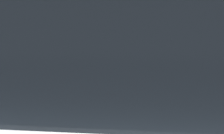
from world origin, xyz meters
TOP-DOWN VIEW (x-y plane):
  - parking_meter at (-0.30, 0.40)m, footprint 0.16×0.17m
  - pedestrian_at_meter at (0.38, 0.42)m, footprint 0.61×0.54m
  - background_railing at (0.00, 2.01)m, footprint 24.06×0.06m
  - backdrop_wall at (0.00, 4.30)m, footprint 32.00×0.50m

SIDE VIEW (x-z plane):
  - background_railing at x=0.00m, z-range 0.38..1.41m
  - pedestrian_at_meter at x=0.38m, z-range 0.27..1.93m
  - parking_meter at x=-0.30m, z-range 0.47..1.99m
  - backdrop_wall at x=0.00m, z-range 0.00..3.47m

